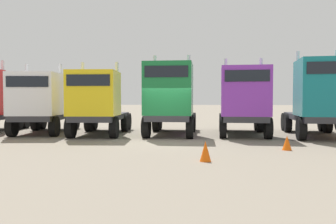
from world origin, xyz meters
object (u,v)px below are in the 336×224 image
semi_truck_teal (320,98)px  traffic_cone_far (205,151)px  semi_truck_white (40,103)px  traffic_cone_mid (287,143)px  semi_truck_yellow (97,103)px  semi_truck_purple (244,100)px  semi_truck_green (170,98)px

semi_truck_teal → traffic_cone_far: bearing=-34.8°
semi_truck_white → semi_truck_teal: (14.86, -0.49, 0.28)m
semi_truck_teal → traffic_cone_mid: (-2.71, -4.20, -1.76)m
semi_truck_yellow → semi_truck_purple: semi_truck_purple is taller
semi_truck_purple → semi_truck_teal: 3.74m
semi_truck_yellow → traffic_cone_mid: size_ratio=10.55×
semi_truck_yellow → traffic_cone_mid: 9.85m
semi_truck_purple → traffic_cone_far: bearing=-13.1°
traffic_cone_mid → semi_truck_purple: bearing=101.6°
semi_truck_purple → traffic_cone_mid: bearing=15.3°
semi_truck_green → semi_truck_purple: (3.91, 0.20, -0.13)m
semi_truck_white → semi_truck_green: bearing=82.4°
semi_truck_white → semi_truck_green: (7.26, -0.12, 0.26)m
semi_truck_white → semi_truck_teal: size_ratio=0.91×
semi_truck_yellow → traffic_cone_far: (5.56, -6.86, -1.45)m
traffic_cone_mid → traffic_cone_far: (-3.20, -2.61, 0.04)m
semi_truck_yellow → semi_truck_teal: semi_truck_teal is taller
semi_truck_green → semi_truck_purple: semi_truck_green is taller
semi_truck_purple → semi_truck_teal: (3.69, -0.57, 0.14)m
semi_truck_green → semi_truck_teal: 7.61m
semi_truck_white → traffic_cone_mid: (12.15, -4.69, -1.49)m
semi_truck_yellow → semi_truck_purple: bearing=90.6°
traffic_cone_mid → traffic_cone_far: 4.13m
semi_truck_white → traffic_cone_far: 11.64m
semi_truck_green → traffic_cone_far: (1.69, -7.18, -1.70)m
semi_truck_green → traffic_cone_far: 7.57m
semi_truck_white → semi_truck_yellow: (3.39, -0.44, 0.01)m
semi_truck_purple → semi_truck_white: bearing=-85.9°
semi_truck_green → traffic_cone_mid: 6.92m
semi_truck_purple → traffic_cone_far: semi_truck_purple is taller
semi_truck_green → semi_truck_purple: bearing=94.3°
semi_truck_green → traffic_cone_far: size_ratio=9.09×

